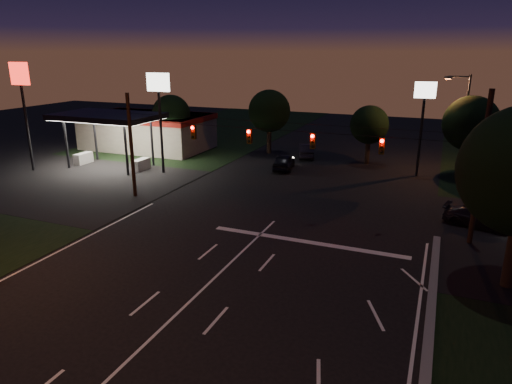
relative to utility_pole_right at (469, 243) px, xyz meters
The scene contains 18 objects.
ground 19.21m from the utility_pole_right, 128.66° to the right, with size 140.00×140.00×0.00m, color black.
cross_street_left 32.02m from the utility_pole_right, behind, with size 20.00×16.00×0.02m, color black.
stop_bar 9.66m from the utility_pole_right, 158.75° to the right, with size 12.00×0.50×0.01m, color silver.
utility_pole_right is the anchor object (origin of this frame).
utility_pole_left 24.00m from the utility_pole_right, behind, with size 0.28×0.28×8.00m, color black.
signal_span 13.20m from the utility_pole_right, behind, with size 24.00×0.40×1.56m.
gas_station 37.27m from the utility_pole_right, 155.56° to the left, with size 14.20×16.10×5.25m.
pole_sign_left_near 27.82m from the utility_pole_right, 164.93° to the left, with size 2.20×0.30×9.10m.
pole_sign_left_far 38.87m from the utility_pole_right, behind, with size 2.00×0.30×10.00m.
pole_sign_right 16.73m from the utility_pole_right, 104.93° to the left, with size 1.80×0.30×8.40m.
street_light_right_far 17.81m from the utility_pole_right, 92.57° to the left, with size 2.20×0.35×9.00m.
tree_far_a 33.84m from the utility_pole_right, 153.24° to the left, with size 4.20×4.20×6.42m.
tree_far_b 28.04m from the utility_pole_right, 136.25° to the left, with size 4.60×4.60×6.98m.
tree_far_c 20.58m from the utility_pole_right, 116.39° to the left, with size 3.80×3.80×5.86m.
tree_far_d 16.84m from the utility_pole_right, 89.92° to the left, with size 4.80×4.80×7.30m.
car_oncoming_a 20.42m from the utility_pole_right, 141.82° to the left, with size 1.74×4.33×1.47m, color black.
car_oncoming_b 24.20m from the utility_pole_right, 129.87° to the left, with size 1.55×4.44×1.46m, color black.
car_cross 3.22m from the utility_pole_right, 79.19° to the left, with size 1.76×4.34×1.26m, color black.
Camera 1 is at (9.80, -12.94, 10.92)m, focal length 32.00 mm.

